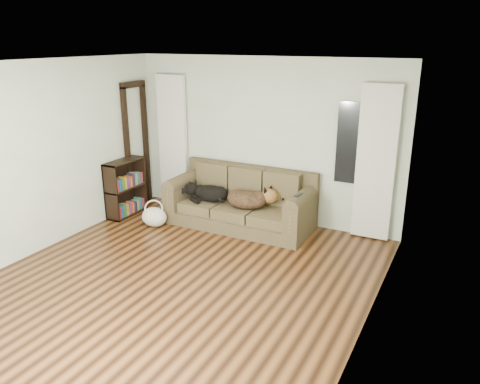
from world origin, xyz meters
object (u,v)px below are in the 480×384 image
at_px(dog_black_lab, 209,193).
at_px(dog_shepherd, 249,199).
at_px(bookshelf, 126,186).
at_px(sofa, 239,199).
at_px(tote_bag, 154,216).

xyz_separation_m(dog_black_lab, dog_shepherd, (0.73, -0.01, 0.01)).
bearing_deg(bookshelf, sofa, 7.90).
bearing_deg(sofa, dog_black_lab, -176.50).
xyz_separation_m(sofa, bookshelf, (-1.93, -0.42, 0.05)).
bearing_deg(tote_bag, sofa, 28.24).
distance_m(dog_black_lab, bookshelf, 1.44).
distance_m(sofa, bookshelf, 1.97).
xyz_separation_m(dog_shepherd, bookshelf, (-2.12, -0.37, 0.01)).
relative_size(dog_black_lab, dog_shepherd, 0.90).
height_order(tote_bag, bookshelf, bookshelf).
distance_m(sofa, dog_shepherd, 0.21).
bearing_deg(tote_bag, dog_black_lab, 42.78).
bearing_deg(bookshelf, dog_shepherd, 5.71).
height_order(sofa, bookshelf, bookshelf).
distance_m(sofa, dog_black_lab, 0.54).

